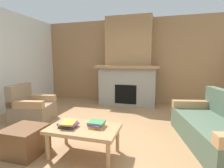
{
  "coord_description": "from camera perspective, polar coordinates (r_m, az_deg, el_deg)",
  "views": [
    {
      "loc": [
        0.96,
        -2.6,
        1.37
      ],
      "look_at": [
        -0.07,
        1.02,
        0.85
      ],
      "focal_mm": 27.1,
      "sensor_mm": 36.0,
      "label": 1
    }
  ],
  "objects": [
    {
      "name": "ground",
      "position": [
        3.09,
        -4.11,
        -18.43
      ],
      "size": [
        9.0,
        9.0,
        0.0
      ],
      "primitive_type": "plane",
      "color": "#9E754C"
    },
    {
      "name": "wall_back_wood_panel",
      "position": [
        5.68,
        6.2,
        7.62
      ],
      "size": [
        6.0,
        0.12,
        2.7
      ],
      "primitive_type": "cube",
      "color": "#997047",
      "rests_on": "ground"
    },
    {
      "name": "fireplace",
      "position": [
        5.32,
        5.48,
        5.6
      ],
      "size": [
        1.9,
        0.82,
        2.7
      ],
      "color": "gray",
      "rests_on": "ground"
    },
    {
      "name": "couch",
      "position": [
        3.28,
        31.97,
        -12.66
      ],
      "size": [
        1.2,
        1.94,
        0.85
      ],
      "color": "#4C604C",
      "rests_on": "ground"
    },
    {
      "name": "armchair",
      "position": [
        4.25,
        -25.45,
        -7.56
      ],
      "size": [
        0.9,
        0.9,
        0.85
      ],
      "color": "#847056",
      "rests_on": "ground"
    },
    {
      "name": "coffee_table",
      "position": [
        2.54,
        -9.52,
        -15.24
      ],
      "size": [
        1.0,
        0.6,
        0.43
      ],
      "color": "tan",
      "rests_on": "ground"
    },
    {
      "name": "ottoman",
      "position": [
        2.93,
        -27.3,
        -16.58
      ],
      "size": [
        0.52,
        0.52,
        0.4
      ],
      "primitive_type": "cube",
      "color": "brown",
      "rests_on": "ground"
    },
    {
      "name": "book_stack_near_edge",
      "position": [
        2.55,
        -14.61,
        -12.97
      ],
      "size": [
        0.28,
        0.24,
        0.08
      ],
      "color": "#2D2D33",
      "rests_on": "coffee_table"
    },
    {
      "name": "book_stack_center",
      "position": [
        2.48,
        -5.21,
        -13.35
      ],
      "size": [
        0.22,
        0.22,
        0.08
      ],
      "color": "gold",
      "rests_on": "coffee_table"
    }
  ]
}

